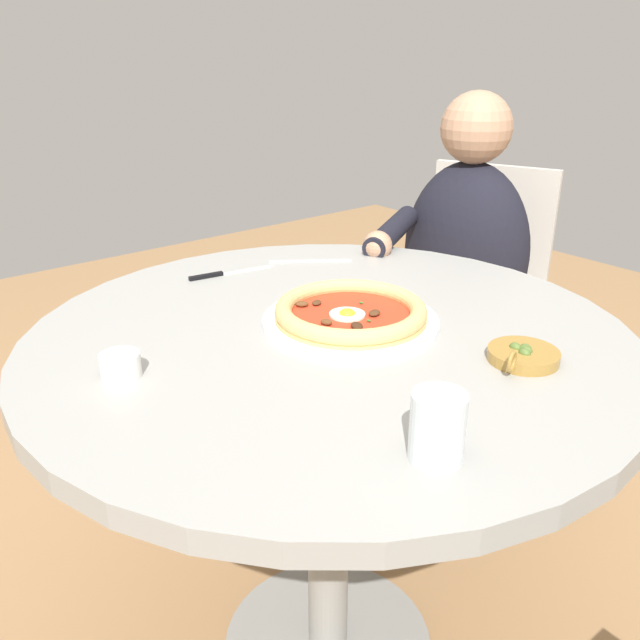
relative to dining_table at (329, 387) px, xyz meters
The scene contains 9 objects.
dining_table is the anchor object (origin of this frame).
pizza_on_plate 0.14m from the dining_table, 94.89° to the left, with size 0.31×0.31×0.04m.
water_glass 0.43m from the dining_table, 21.29° to the right, with size 0.07×0.07×0.09m.
steak_knife 0.39m from the dining_table, behind, with size 0.04×0.19×0.01m.
ramekin_capers 0.38m from the dining_table, 100.65° to the right, with size 0.06×0.06×0.04m.
olive_pan 0.35m from the dining_table, 29.25° to the left, with size 0.11×0.13×0.04m.
fork_utensil 0.41m from the dining_table, 146.67° to the left, with size 0.12×0.16×0.00m.
diner_person 0.77m from the dining_table, 111.25° to the left, with size 0.42×0.56×1.11m.
cafe_chair_diner 0.91m from the dining_table, 111.12° to the left, with size 0.52×0.52×0.89m.
Camera 1 is at (0.80, -0.67, 1.22)m, focal length 36.66 mm.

